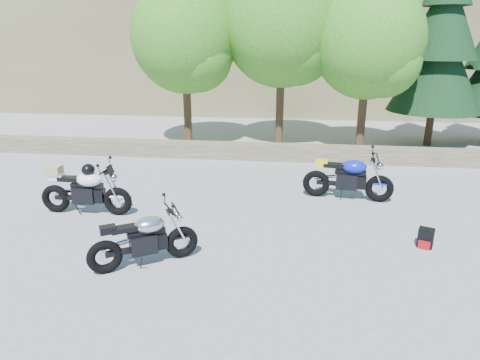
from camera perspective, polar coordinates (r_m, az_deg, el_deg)
name	(u,v)px	position (r m, az deg, el deg)	size (l,w,h in m)	color
ground	(224,230)	(8.76, -2.14, -6.65)	(90.00, 90.00, 0.00)	gray
stone_wall	(251,151)	(13.84, 1.54, 3.84)	(22.00, 0.55, 0.50)	#4B4432
tree_decid_left	(187,41)	(15.43, -7.03, 17.90)	(3.67, 3.67, 5.62)	#382314
tree_decid_mid	(285,29)	(15.39, 6.04, 19.44)	(4.08, 4.08, 6.24)	#382314
tree_decid_right	(372,46)	(14.97, 17.16, 16.74)	(3.54, 3.54, 5.41)	#382314
conifer_near	(441,40)	(16.77, 25.28, 16.55)	(3.17, 3.17, 7.06)	#382314
silver_bike	(145,240)	(7.46, -12.58, -7.80)	(1.69, 1.13, 0.96)	black
white_bike	(85,189)	(9.96, -19.99, -1.18)	(2.08, 0.66, 1.15)	black
blue_bike	(348,178)	(10.55, 14.26, 0.22)	(2.14, 0.68, 1.08)	black
backpack	(426,238)	(8.71, 23.51, -7.13)	(0.33, 0.31, 0.37)	black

